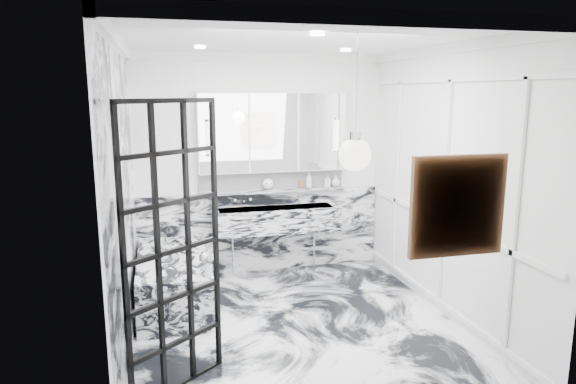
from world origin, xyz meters
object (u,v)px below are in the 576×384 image
object	(u,v)px
crittall_door	(174,251)
mirror_cabinet	(273,133)
trough_sink	(276,219)
bathtub	(173,280)

from	to	relation	value
crittall_door	mirror_cabinet	xyz separation A→B (m)	(1.34, 2.51, 0.69)
trough_sink	bathtub	distance (m)	1.55
bathtub	crittall_door	bearing A→B (deg)	-90.52
trough_sink	mirror_cabinet	xyz separation A→B (m)	(-0.00, 0.17, 1.09)
mirror_cabinet	bathtub	size ratio (longest dim) A/B	1.15
crittall_door	trough_sink	world-z (taller)	crittall_door
crittall_door	trough_sink	bearing A→B (deg)	22.83
trough_sink	mirror_cabinet	bearing A→B (deg)	90.00
bathtub	mirror_cabinet	bearing A→B (deg)	32.06
crittall_door	bathtub	xyz separation A→B (m)	(0.02, 1.68, -0.86)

